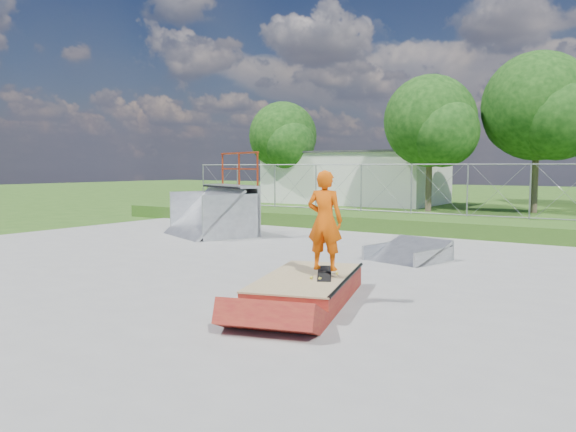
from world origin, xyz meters
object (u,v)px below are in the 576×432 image
object	(u,v)px
grind_box	(307,289)
flat_bank_ramp	(407,252)
quarter_pipe	(209,194)
skater	(325,225)

from	to	relation	value
grind_box	flat_bank_ramp	xyz separation A→B (m)	(-0.08, 4.58, 0.02)
quarter_pipe	flat_bank_ramp	xyz separation A→B (m)	(7.03, -1.08, -1.10)
quarter_pipe	flat_bank_ramp	bearing A→B (deg)	15.55
grind_box	skater	bearing A→B (deg)	1.18
grind_box	quarter_pipe	xyz separation A→B (m)	(-7.11, 5.66, 1.12)
grind_box	skater	xyz separation A→B (m)	(0.27, 0.09, 1.06)
quarter_pipe	flat_bank_ramp	size ratio (longest dim) A/B	1.67
quarter_pipe	skater	size ratio (longest dim) A/B	1.65
grind_box	flat_bank_ramp	world-z (taller)	flat_bank_ramp
grind_box	skater	distance (m)	1.10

